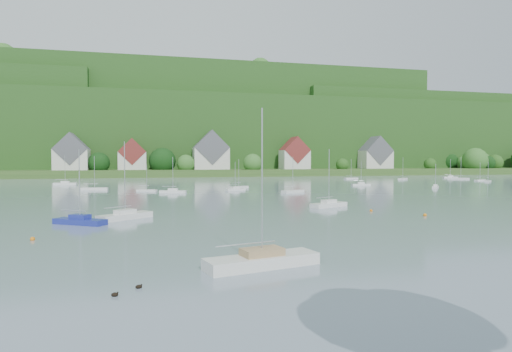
% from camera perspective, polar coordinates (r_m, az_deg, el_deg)
% --- Properties ---
extents(far_shore_strip, '(600.00, 60.00, 3.00)m').
position_cam_1_polar(far_shore_strip, '(212.40, -7.73, 0.54)').
color(far_shore_strip, '#2E521E').
rests_on(far_shore_strip, ground).
extents(forested_ridge, '(620.00, 181.22, 69.89)m').
position_cam_1_polar(forested_ridge, '(281.11, -9.04, 5.28)').
color(forested_ridge, '#133C13').
rests_on(forested_ridge, ground).
extents(village_building_0, '(14.00, 10.40, 16.00)m').
position_cam_1_polar(village_building_0, '(201.25, -23.16, 2.58)').
color(village_building_0, silver).
rests_on(village_building_0, far_shore_strip).
extents(village_building_1, '(12.00, 9.36, 14.00)m').
position_cam_1_polar(village_building_1, '(200.52, -16.00, 2.46)').
color(village_building_1, silver).
rests_on(village_building_1, far_shore_strip).
extents(village_building_2, '(16.00, 11.44, 18.00)m').
position_cam_1_polar(village_building_2, '(200.99, -5.98, 2.96)').
color(village_building_2, silver).
rests_on(village_building_2, far_shore_strip).
extents(village_building_3, '(13.00, 10.40, 15.50)m').
position_cam_1_polar(village_building_3, '(208.00, 5.10, 2.70)').
color(village_building_3, silver).
rests_on(village_building_3, far_shore_strip).
extents(village_building_4, '(15.00, 10.40, 16.50)m').
position_cam_1_polar(village_building_4, '(229.79, 15.49, 2.62)').
color(village_building_4, silver).
rests_on(village_building_4, far_shore_strip).
extents(near_sailboat_1, '(6.26, 4.91, 8.52)m').
position_cam_1_polar(near_sailboat_1, '(52.98, -22.23, -5.45)').
color(near_sailboat_1, navy).
rests_on(near_sailboat_1, ground).
extents(near_sailboat_2, '(8.29, 4.09, 10.79)m').
position_cam_1_polar(near_sailboat_2, '(29.88, 0.80, -10.96)').
color(near_sailboat_2, silver).
rests_on(near_sailboat_2, ground).
extents(near_sailboat_3, '(6.79, 4.54, 8.97)m').
position_cam_1_polar(near_sailboat_3, '(67.97, 9.60, -3.67)').
color(near_sailboat_3, silver).
rests_on(near_sailboat_3, ground).
extents(near_sailboat_6, '(6.66, 6.12, 9.56)m').
position_cam_1_polar(near_sailboat_6, '(55.72, -16.89, -4.98)').
color(near_sailboat_6, silver).
rests_on(near_sailboat_6, ground).
extents(mooring_buoy_0, '(0.43, 0.43, 0.43)m').
position_cam_1_polar(mooring_buoy_0, '(44.43, -27.41, -7.55)').
color(mooring_buoy_0, orange).
rests_on(mooring_buoy_0, ground).
extents(mooring_buoy_2, '(0.44, 0.44, 0.44)m').
position_cam_1_polar(mooring_buoy_2, '(60.53, 21.41, -4.94)').
color(mooring_buoy_2, orange).
rests_on(mooring_buoy_2, ground).
extents(mooring_buoy_3, '(0.42, 0.42, 0.42)m').
position_cam_1_polar(mooring_buoy_3, '(63.43, 14.96, -4.55)').
color(mooring_buoy_3, orange).
rests_on(mooring_buoy_3, ground).
extents(duck_pair, '(1.59, 1.44, 0.27)m').
position_cam_1_polar(duck_pair, '(25.60, -16.65, -14.29)').
color(duck_pair, black).
rests_on(duck_pair, ground).
extents(far_sailboat_cluster, '(194.68, 75.00, 8.71)m').
position_cam_1_polar(far_sailboat_cluster, '(129.78, -0.88, -0.93)').
color(far_sailboat_cluster, silver).
rests_on(far_sailboat_cluster, ground).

